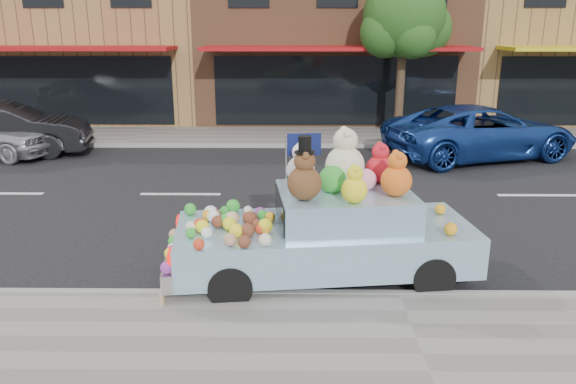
{
  "coord_description": "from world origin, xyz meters",
  "views": [
    {
      "loc": [
        -1.45,
        -12.02,
        3.67
      ],
      "look_at": [
        -1.54,
        -3.96,
        1.25
      ],
      "focal_mm": 35.0,
      "sensor_mm": 36.0,
      "label": 1
    }
  ],
  "objects_px": {
    "street_tree": "(404,23)",
    "art_car": "(326,228)",
    "car_blue": "(481,132)",
    "car_dark": "(3,129)"
  },
  "relations": [
    {
      "from": "street_tree",
      "to": "car_blue",
      "type": "bearing_deg",
      "value": -58.21
    },
    {
      "from": "street_tree",
      "to": "car_blue",
      "type": "xyz_separation_m",
      "value": [
        1.79,
        -2.89,
        -2.94
      ]
    },
    {
      "from": "car_blue",
      "to": "car_dark",
      "type": "distance_m",
      "value": 13.61
    },
    {
      "from": "street_tree",
      "to": "art_car",
      "type": "bearing_deg",
      "value": -105.53
    },
    {
      "from": "car_blue",
      "to": "car_dark",
      "type": "xyz_separation_m",
      "value": [
        -13.61,
        0.13,
        0.02
      ]
    },
    {
      "from": "car_dark",
      "to": "car_blue",
      "type": "bearing_deg",
      "value": -101.68
    },
    {
      "from": "street_tree",
      "to": "car_dark",
      "type": "xyz_separation_m",
      "value": [
        -11.82,
        -2.76,
        -2.92
      ]
    },
    {
      "from": "car_blue",
      "to": "car_dark",
      "type": "height_order",
      "value": "car_dark"
    },
    {
      "from": "art_car",
      "to": "car_blue",
      "type": "bearing_deg",
      "value": 52.13
    },
    {
      "from": "car_dark",
      "to": "art_car",
      "type": "xyz_separation_m",
      "value": [
        8.81,
        -8.05,
        0.01
      ]
    }
  ]
}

